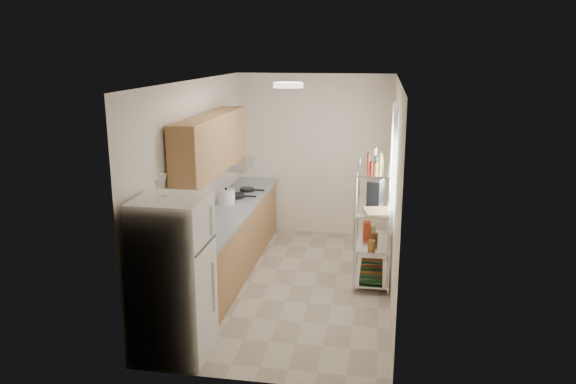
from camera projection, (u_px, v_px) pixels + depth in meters
name	position (u px, v px, depth m)	size (l,w,h in m)	color
room	(292.00, 188.00, 6.93)	(2.52, 4.42, 2.62)	#AEA18D
counter_run	(231.00, 237.00, 7.71)	(0.63, 3.51, 0.90)	#A07344
upper_cabinets	(211.00, 143.00, 7.07)	(0.33, 2.20, 0.72)	#A07344
range_hood	(233.00, 164.00, 7.93)	(0.50, 0.60, 0.12)	#B7BABC
window	(393.00, 166.00, 7.01)	(0.06, 1.00, 1.46)	white
bakers_rack	(374.00, 200.00, 7.10)	(0.45, 0.90, 1.73)	silver
ceiling_dome	(288.00, 85.00, 6.33)	(0.34, 0.34, 0.06)	white
refrigerator	(174.00, 278.00, 5.45)	(0.66, 0.66, 1.61)	white
wine_glass_a	(158.00, 190.00, 5.19)	(0.06, 0.06, 0.18)	silver
wine_glass_b	(163.00, 185.00, 5.27)	(0.08, 0.08, 0.22)	silver
rice_cooker	(226.00, 197.00, 7.69)	(0.24, 0.24, 0.20)	silver
frying_pan_large	(235.00, 196.00, 8.03)	(0.28, 0.28, 0.05)	black
frying_pan_small	(247.00, 190.00, 8.40)	(0.22, 0.22, 0.04)	black
cutting_board	(378.00, 212.00, 6.89)	(0.30, 0.39, 0.03)	tan
espresso_machine	(376.00, 190.00, 7.40)	(0.17, 0.26, 0.30)	black
storage_bag	(367.00, 227.00, 7.53)	(0.10, 0.13, 0.15)	#B33316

